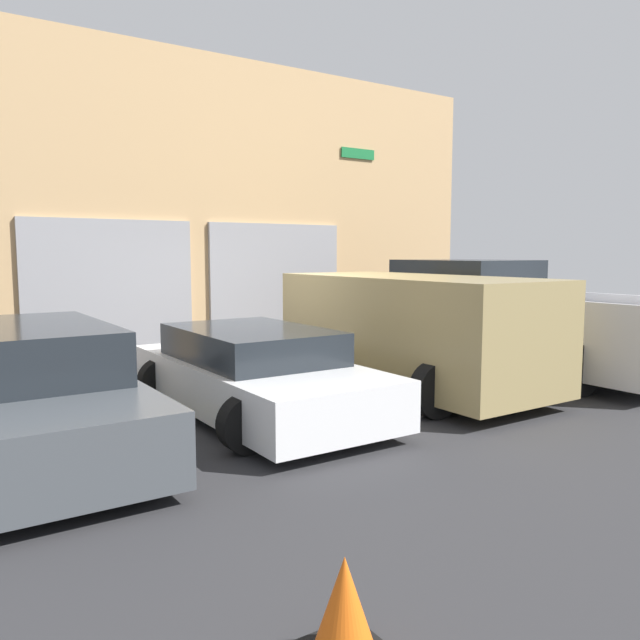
{
  "coord_description": "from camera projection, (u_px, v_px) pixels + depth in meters",
  "views": [
    {
      "loc": [
        -4.95,
        -8.43,
        2.07
      ],
      "look_at": [
        0.0,
        -0.96,
        1.1
      ],
      "focal_mm": 35.0,
      "sensor_mm": 36.0,
      "label": 1
    }
  ],
  "objects": [
    {
      "name": "parking_stripe_centre",
      "position": [
        340.0,
        401.0,
        8.71
      ],
      "size": [
        0.12,
        2.2,
        0.01
      ],
      "primitive_type": "cube",
      "color": "gold",
      "rests_on": "ground"
    },
    {
      "name": "parking_stripe_far_right",
      "position": [
        571.0,
        364.0,
        11.62
      ],
      "size": [
        0.12,
        2.2,
        0.01
      ],
      "primitive_type": "cube",
      "color": "gold",
      "rests_on": "ground"
    },
    {
      "name": "sedan_white",
      "position": [
        254.0,
        374.0,
        7.95
      ],
      "size": [
        2.18,
        4.21,
        1.11
      ],
      "color": "white",
      "rests_on": "ground"
    },
    {
      "name": "sedan_side",
      "position": [
        28.0,
        393.0,
        6.49
      ],
      "size": [
        2.19,
        4.6,
        1.32
      ],
      "color": "#474C51",
      "rests_on": "ground"
    },
    {
      "name": "traffic_cone",
      "position": [
        344.0,
        612.0,
        3.17
      ],
      "size": [
        0.47,
        0.47,
        0.55
      ],
      "color": "black",
      "rests_on": "ground"
    },
    {
      "name": "ground_plane",
      "position": [
        287.0,
        383.0,
        9.93
      ],
      "size": [
        28.0,
        28.0,
        0.0
      ],
      "primitive_type": "plane",
      "color": "#2D2D30"
    },
    {
      "name": "parking_stripe_right",
      "position": [
        472.0,
        380.0,
        10.17
      ],
      "size": [
        0.12,
        2.2,
        0.01
      ],
      "primitive_type": "cube",
      "color": "gold",
      "rests_on": "ground"
    },
    {
      "name": "parking_stripe_left",
      "position": [
        155.0,
        431.0,
        7.26
      ],
      "size": [
        0.12,
        2.2,
        0.01
      ],
      "primitive_type": "cube",
      "color": "gold",
      "rests_on": "ground"
    },
    {
      "name": "van_right",
      "position": [
        412.0,
        329.0,
        9.34
      ],
      "size": [
        2.39,
        4.44,
        1.72
      ],
      "color": "#9E8956",
      "rests_on": "ground"
    },
    {
      "name": "pickup_truck",
      "position": [
        512.0,
        319.0,
        11.06
      ],
      "size": [
        2.49,
        5.3,
        1.93
      ],
      "color": "silver",
      "rests_on": "ground"
    },
    {
      "name": "shophouse_building",
      "position": [
        201.0,
        211.0,
        12.34
      ],
      "size": [
        13.18,
        0.68,
        5.88
      ],
      "color": "tan",
      "rests_on": "ground"
    }
  ]
}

